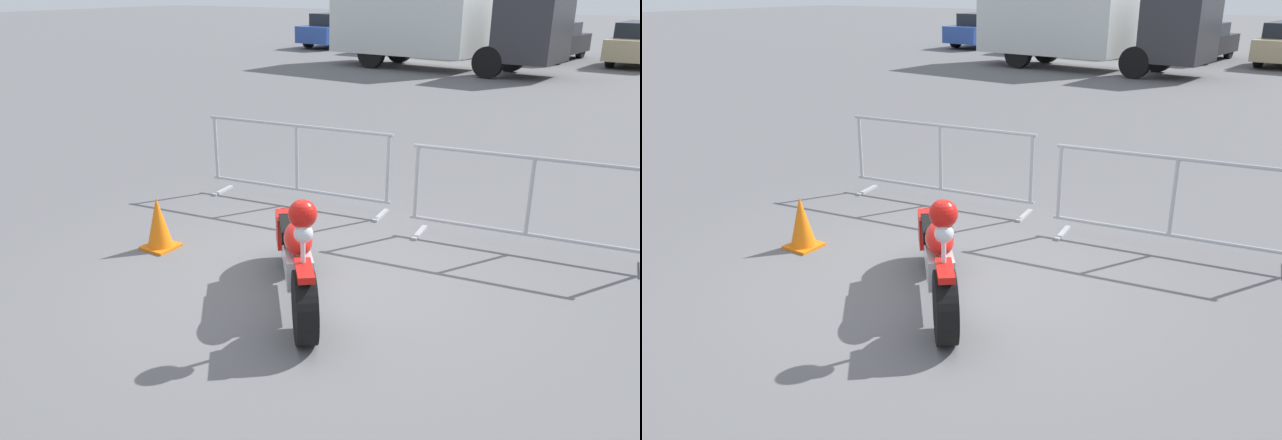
% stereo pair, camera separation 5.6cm
% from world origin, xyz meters
% --- Properties ---
extents(ground_plane, '(120.00, 120.00, 0.00)m').
position_xyz_m(ground_plane, '(0.00, 0.00, 0.00)').
color(ground_plane, '#5B5B5E').
extents(motorcycle, '(1.45, 1.74, 1.19)m').
position_xyz_m(motorcycle, '(0.18, -0.34, 0.45)').
color(motorcycle, black).
rests_on(motorcycle, ground).
extents(crowd_barrier_near, '(2.58, 0.73, 1.07)m').
position_xyz_m(crowd_barrier_near, '(-1.32, 1.88, 0.56)').
color(crowd_barrier_near, '#9EA0A5').
rests_on(crowd_barrier_near, ground).
extents(crowd_barrier_far, '(2.58, 0.73, 1.07)m').
position_xyz_m(crowd_barrier_far, '(1.67, 1.88, 0.56)').
color(crowd_barrier_far, '#9EA0A5').
rests_on(crowd_barrier_far, ground).
extents(box_truck, '(7.86, 2.87, 2.98)m').
position_xyz_m(box_truck, '(-5.28, 15.86, 1.64)').
color(box_truck, silver).
rests_on(box_truck, ground).
extents(parked_car_blue, '(2.26, 4.54, 1.48)m').
position_xyz_m(parked_car_blue, '(-11.95, 21.19, 0.75)').
color(parked_car_blue, '#284799').
rests_on(parked_car_blue, ground).
extents(parked_car_white, '(2.13, 4.29, 1.40)m').
position_xyz_m(parked_car_white, '(-8.76, 20.71, 0.71)').
color(parked_car_white, white).
rests_on(parked_car_white, ground).
extents(parked_car_yellow, '(2.11, 4.25, 1.39)m').
position_xyz_m(parked_car_yellow, '(-5.58, 21.22, 0.70)').
color(parked_car_yellow, yellow).
rests_on(parked_car_yellow, ground).
extents(parked_car_black, '(2.10, 4.22, 1.38)m').
position_xyz_m(parked_car_black, '(-2.39, 20.79, 0.70)').
color(parked_car_black, black).
rests_on(parked_car_black, ground).
extents(traffic_cone, '(0.34, 0.34, 0.59)m').
position_xyz_m(traffic_cone, '(-1.77, -0.16, 0.29)').
color(traffic_cone, orange).
rests_on(traffic_cone, ground).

